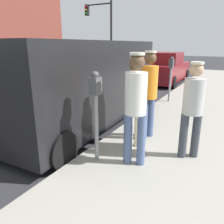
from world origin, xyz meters
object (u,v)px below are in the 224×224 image
(parking_meter_far, at_px, (171,72))
(pedestrian_in_orange, at_px, (149,90))
(parking_meter_near, at_px, (96,102))
(traffic_light_corner, at_px, (102,25))
(pedestrian_in_gray, at_px, (193,105))
(parked_sedan_ahead, at_px, (165,69))
(pedestrian_in_white, at_px, (136,103))
(pedestrian_in_yellow, at_px, (135,98))
(parked_van, at_px, (83,81))

(parking_meter_far, xyz_separation_m, pedestrian_in_orange, (0.43, -3.37, 0.01))
(pedestrian_in_orange, bearing_deg, parking_meter_near, -108.12)
(parking_meter_near, bearing_deg, traffic_light_corner, 120.86)
(pedestrian_in_gray, xyz_separation_m, parked_sedan_ahead, (-2.90, 8.58, -0.35))
(pedestrian_in_orange, relative_size, parked_sedan_ahead, 0.41)
(pedestrian_in_orange, distance_m, traffic_light_corner, 14.50)
(parking_meter_near, bearing_deg, pedestrian_in_gray, 31.98)
(parking_meter_near, height_order, pedestrian_in_white, pedestrian_in_white)
(parking_meter_near, distance_m, pedestrian_in_yellow, 0.82)
(pedestrian_in_white, relative_size, pedestrian_in_orange, 1.00)
(parked_van, xyz_separation_m, traffic_light_corner, (-6.29, 11.33, 2.36))
(pedestrian_in_orange, xyz_separation_m, parked_van, (-1.93, 0.38, -0.04))
(pedestrian_in_gray, relative_size, parked_van, 0.32)
(pedestrian_in_yellow, bearing_deg, parking_meter_far, 95.36)
(pedestrian_in_gray, bearing_deg, parking_meter_far, 109.74)
(pedestrian_in_gray, distance_m, parked_van, 2.99)
(parking_meter_near, height_order, parking_meter_far, same)
(parking_meter_near, height_order, pedestrian_in_yellow, pedestrian_in_yellow)
(parking_meter_far, relative_size, parked_sedan_ahead, 0.34)
(parking_meter_near, bearing_deg, pedestrian_in_white, 15.54)
(parking_meter_far, distance_m, pedestrian_in_white, 4.55)
(parking_meter_near, relative_size, traffic_light_corner, 0.29)
(pedestrian_in_yellow, relative_size, pedestrian_in_white, 0.94)
(pedestrian_in_yellow, xyz_separation_m, parked_sedan_ahead, (-1.90, 8.70, -0.38))
(pedestrian_in_gray, bearing_deg, pedestrian_in_orange, 154.18)
(pedestrian_in_orange, bearing_deg, parking_meter_far, 97.27)
(pedestrian_in_gray, height_order, parked_sedan_ahead, pedestrian_in_gray)
(parked_van, height_order, traffic_light_corner, traffic_light_corner)
(pedestrian_in_orange, bearing_deg, pedestrian_in_gray, -25.82)
(pedestrian_in_yellow, xyz_separation_m, parked_van, (-1.87, 0.96, 0.03))
(pedestrian_in_gray, distance_m, traffic_light_corner, 15.43)
(parking_meter_near, xyz_separation_m, pedestrian_in_orange, (0.43, 1.31, 0.01))
(pedestrian_in_gray, bearing_deg, parking_meter_near, -148.02)
(traffic_light_corner, bearing_deg, pedestrian_in_yellow, -56.45)
(traffic_light_corner, bearing_deg, parking_meter_near, -59.14)
(pedestrian_in_white, bearing_deg, parking_meter_near, -164.46)
(pedestrian_in_orange, bearing_deg, parked_sedan_ahead, 103.57)
(parking_meter_far, bearing_deg, parking_meter_near, -90.00)
(pedestrian_in_gray, bearing_deg, pedestrian_in_yellow, -172.88)
(pedestrian_in_orange, height_order, pedestrian_in_gray, pedestrian_in_orange)
(traffic_light_corner, bearing_deg, pedestrian_in_gray, -53.04)
(pedestrian_in_gray, distance_m, parked_sedan_ahead, 9.06)
(parking_meter_far, distance_m, parked_sedan_ahead, 5.01)
(pedestrian_in_white, relative_size, parked_sedan_ahead, 0.41)
(parked_van, height_order, parked_sedan_ahead, parked_van)
(pedestrian_in_yellow, bearing_deg, parked_sedan_ahead, 102.32)
(parking_meter_near, bearing_deg, parked_van, 131.48)
(pedestrian_in_white, distance_m, pedestrian_in_gray, 1.02)
(parking_meter_far, bearing_deg, pedestrian_in_yellow, -84.64)
(pedestrian_in_white, bearing_deg, pedestrian_in_gray, 42.41)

